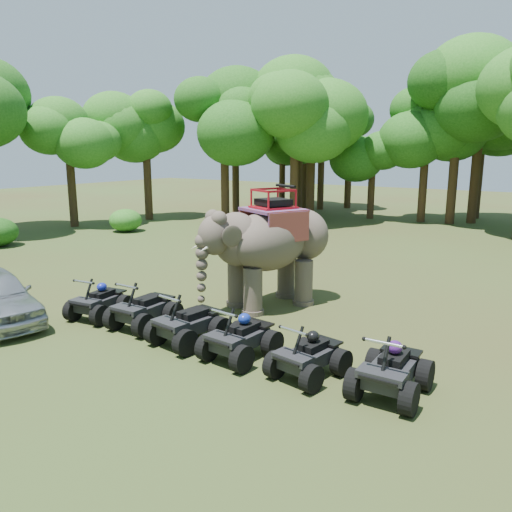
# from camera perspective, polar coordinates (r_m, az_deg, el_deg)

# --- Properties ---
(ground) EXTENTS (110.00, 110.00, 0.00)m
(ground) POSITION_cam_1_polar(r_m,az_deg,el_deg) (14.05, -2.78, -8.46)
(ground) COLOR #47381E
(ground) RESTS_ON ground
(elephant) EXTENTS (3.72, 4.97, 3.82)m
(elephant) POSITION_cam_1_polar(r_m,az_deg,el_deg) (15.76, 1.68, 1.06)
(elephant) COLOR brown
(elephant) RESTS_ON ground
(atv_0) EXTENTS (1.49, 1.88, 1.27)m
(atv_0) POSITION_cam_1_polar(r_m,az_deg,el_deg) (15.59, -17.53, -4.47)
(atv_0) COLOR black
(atv_0) RESTS_ON ground
(atv_1) EXTENTS (1.41, 1.90, 1.38)m
(atv_1) POSITION_cam_1_polar(r_m,az_deg,el_deg) (14.41, -12.71, -5.32)
(atv_1) COLOR black
(atv_1) RESTS_ON ground
(atv_2) EXTENTS (1.56, 2.01, 1.39)m
(atv_2) POSITION_cam_1_polar(r_m,az_deg,el_deg) (13.05, -7.75, -6.96)
(atv_2) COLOR black
(atv_2) RESTS_ON ground
(atv_3) EXTENTS (1.44, 1.89, 1.33)m
(atv_3) POSITION_cam_1_polar(r_m,az_deg,el_deg) (12.04, -1.82, -8.64)
(atv_3) COLOR black
(atv_3) RESTS_ON ground
(atv_4) EXTENTS (1.48, 1.87, 1.26)m
(atv_4) POSITION_cam_1_polar(r_m,az_deg,el_deg) (11.18, 6.04, -10.59)
(atv_4) COLOR black
(atv_4) RESTS_ON ground
(atv_5) EXTENTS (1.40, 1.89, 1.37)m
(atv_5) POSITION_cam_1_polar(r_m,az_deg,el_deg) (10.69, 15.23, -11.74)
(atv_5) COLOR black
(atv_5) RESTS_ON ground
(tree_0) EXTENTS (6.93, 6.93, 9.90)m
(tree_0) POSITION_cam_1_polar(r_m,az_deg,el_deg) (35.99, 21.82, 11.28)
(tree_0) COLOR #195114
(tree_0) RESTS_ON ground
(tree_21) EXTENTS (5.24, 5.24, 7.49)m
(tree_21) POSITION_cam_1_polar(r_m,az_deg,el_deg) (34.43, -20.45, 9.37)
(tree_21) COLOR #195114
(tree_21) RESTS_ON ground
(tree_22) EXTENTS (5.84, 5.84, 8.34)m
(tree_22) POSITION_cam_1_polar(r_m,az_deg,el_deg) (36.51, -12.38, 10.63)
(tree_22) COLOR #195114
(tree_22) RESTS_ON ground
(tree_23) EXTENTS (6.31, 6.31, 9.01)m
(tree_23) POSITION_cam_1_polar(r_m,az_deg,el_deg) (34.63, -3.60, 11.37)
(tree_23) COLOR #195114
(tree_23) RESTS_ON ground
(tree_24) EXTENTS (6.15, 6.15, 8.79)m
(tree_24) POSITION_cam_1_polar(r_m,az_deg,el_deg) (33.30, 4.41, 11.14)
(tree_24) COLOR #195114
(tree_24) RESTS_ON ground
(tree_25) EXTENTS (4.57, 4.57, 6.52)m
(tree_25) POSITION_cam_1_polar(r_m,az_deg,el_deg) (37.10, 13.12, 9.20)
(tree_25) COLOR #195114
(tree_25) RESTS_ON ground
(tree_26) EXTENTS (7.03, 7.03, 10.04)m
(tree_26) POSITION_cam_1_polar(r_m,az_deg,el_deg) (35.26, 6.34, 12.17)
(tree_26) COLOR #195114
(tree_26) RESTS_ON ground
(tree_27) EXTENTS (5.69, 5.69, 8.13)m
(tree_27) POSITION_cam_1_polar(r_m,az_deg,el_deg) (36.31, 18.71, 10.10)
(tree_27) COLOR #195114
(tree_27) RESTS_ON ground
(tree_28) EXTENTS (6.76, 6.76, 9.66)m
(tree_28) POSITION_cam_1_polar(r_m,az_deg,el_deg) (39.65, 24.29, 10.90)
(tree_28) COLOR #195114
(tree_28) RESTS_ON ground
(tree_31) EXTENTS (5.47, 5.47, 7.82)m
(tree_31) POSITION_cam_1_polar(r_m,az_deg,el_deg) (40.14, 4.96, 10.59)
(tree_31) COLOR #195114
(tree_31) RESTS_ON ground
(tree_32) EXTENTS (6.17, 6.17, 8.82)m
(tree_32) POSITION_cam_1_polar(r_m,az_deg,el_deg) (43.58, 10.59, 11.20)
(tree_32) COLOR #195114
(tree_32) RESTS_ON ground
(tree_34) EXTENTS (5.61, 5.61, 8.02)m
(tree_34) POSITION_cam_1_polar(r_m,az_deg,el_deg) (42.22, 7.47, 10.74)
(tree_34) COLOR #195114
(tree_34) RESTS_ON ground
(tree_35) EXTENTS (7.20, 7.20, 10.29)m
(tree_35) POSITION_cam_1_polar(r_m,az_deg,el_deg) (36.86, 24.01, 11.40)
(tree_35) COLOR #195114
(tree_35) RESTS_ON ground
(tree_36) EXTENTS (5.97, 5.97, 8.53)m
(tree_36) POSITION_cam_1_polar(r_m,az_deg,el_deg) (39.78, -2.36, 11.13)
(tree_36) COLOR #195114
(tree_36) RESTS_ON ground
(tree_37) EXTENTS (5.29, 5.29, 7.56)m
(tree_37) POSITION_cam_1_polar(r_m,az_deg,el_deg) (43.80, 3.02, 10.57)
(tree_37) COLOR #195114
(tree_37) RESTS_ON ground
(tree_38) EXTENTS (7.28, 7.28, 10.39)m
(tree_38) POSITION_cam_1_polar(r_m,az_deg,el_deg) (43.30, 5.61, 12.39)
(tree_38) COLOR #195114
(tree_38) RESTS_ON ground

